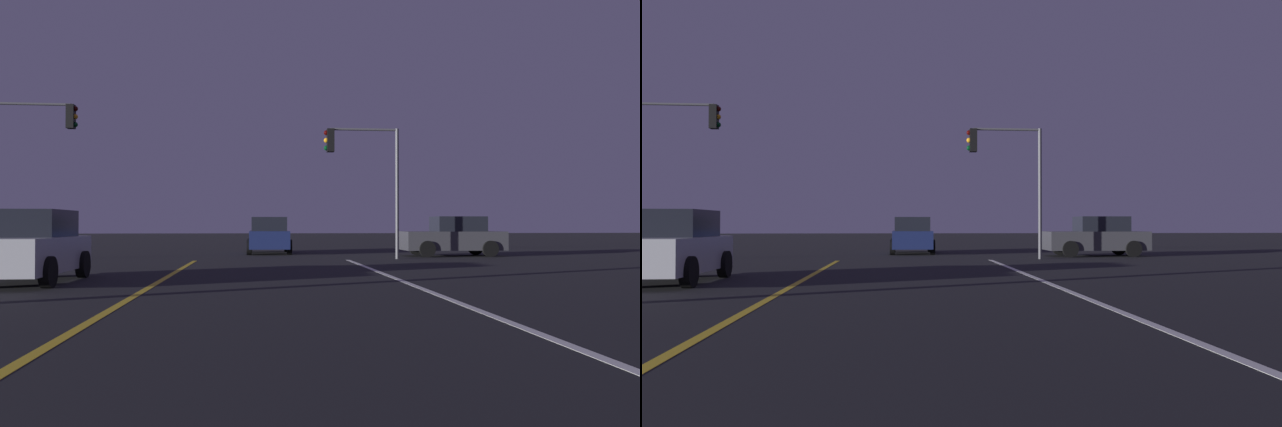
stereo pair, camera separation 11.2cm
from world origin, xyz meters
TOP-DOWN VIEW (x-y plane):
  - lane_edge_right at (5.76, 9.06)m, footprint 0.16×30.13m
  - lane_center_divider at (0.00, 9.06)m, footprint 0.16×30.13m
  - car_oncoming at (-3.01, 15.51)m, footprint 2.02×4.30m
  - car_crossing_side at (10.76, 26.73)m, footprint 4.30×2.02m
  - car_ahead_far at (2.86, 29.91)m, footprint 2.02×4.30m
  - traffic_light_near_right at (6.38, 24.63)m, footprint 2.98×0.36m
  - traffic_light_near_left at (-6.22, 24.63)m, footprint 3.47×0.36m

SIDE VIEW (x-z plane):
  - lane_edge_right at x=5.76m, z-range 0.00..0.01m
  - lane_center_divider at x=0.00m, z-range 0.00..0.01m
  - car_oncoming at x=-3.01m, z-range -0.03..1.67m
  - car_crossing_side at x=10.76m, z-range -0.03..1.67m
  - car_ahead_far at x=2.86m, z-range -0.03..1.67m
  - traffic_light_near_right at x=6.38m, z-range 1.26..6.40m
  - traffic_light_near_left at x=-6.22m, z-range 1.42..7.33m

